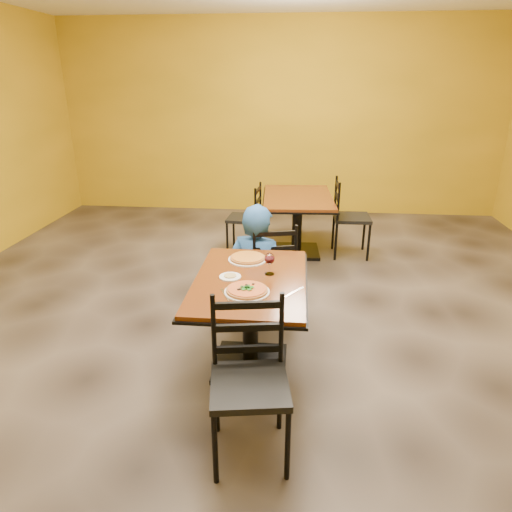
# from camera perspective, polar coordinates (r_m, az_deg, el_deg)

# --- Properties ---
(floor) EXTENTS (7.00, 8.00, 0.01)m
(floor) POSITION_cam_1_polar(r_m,az_deg,el_deg) (4.07, 0.07, -9.61)
(floor) COLOR black
(floor) RESTS_ON ground
(wall_back) EXTENTS (7.00, 0.01, 3.00)m
(wall_back) POSITION_cam_1_polar(r_m,az_deg,el_deg) (7.50, 3.07, 16.87)
(wall_back) COLOR gold
(wall_back) RESTS_ON ground
(table_main) EXTENTS (0.83, 1.23, 0.75)m
(table_main) POSITION_cam_1_polar(r_m,az_deg,el_deg) (3.37, -0.73, -5.88)
(table_main) COLOR #60250F
(table_main) RESTS_ON floor
(table_second) EXTENTS (0.93, 1.32, 0.75)m
(table_second) POSITION_cam_1_polar(r_m,az_deg,el_deg) (5.70, 5.25, 5.67)
(table_second) COLOR #60250F
(table_second) RESTS_ON floor
(chair_main_near) EXTENTS (0.50, 0.50, 0.97)m
(chair_main_near) POSITION_cam_1_polar(r_m,az_deg,el_deg) (2.66, -0.83, -16.13)
(chair_main_near) COLOR black
(chair_main_near) RESTS_ON floor
(chair_main_far) EXTENTS (0.50, 0.50, 0.91)m
(chair_main_far) POSITION_cam_1_polar(r_m,az_deg,el_deg) (4.25, 1.91, -1.33)
(chair_main_far) COLOR black
(chair_main_far) RESTS_ON floor
(chair_second_left) EXTENTS (0.43, 0.43, 0.88)m
(chair_second_left) POSITION_cam_1_polar(r_m,az_deg,el_deg) (5.77, -1.53, 4.74)
(chair_second_left) COLOR black
(chair_second_left) RESTS_ON floor
(chair_second_right) EXTENTS (0.45, 0.45, 0.97)m
(chair_second_right) POSITION_cam_1_polar(r_m,az_deg,el_deg) (5.76, 11.99, 4.70)
(chair_second_right) COLOR black
(chair_second_right) RESTS_ON floor
(diner) EXTENTS (0.64, 0.51, 1.09)m
(diner) POSITION_cam_1_polar(r_m,az_deg,el_deg) (4.13, 0.09, -0.71)
(diner) COLOR navy
(diner) RESTS_ON floor
(plate_main) EXTENTS (0.31, 0.31, 0.01)m
(plate_main) POSITION_cam_1_polar(r_m,az_deg,el_deg) (3.08, -1.14, -4.53)
(plate_main) COLOR white
(plate_main) RESTS_ON table_main
(pizza_main) EXTENTS (0.28, 0.28, 0.02)m
(pizza_main) POSITION_cam_1_polar(r_m,az_deg,el_deg) (3.07, -1.15, -4.27)
(pizza_main) COLOR #9A160B
(pizza_main) RESTS_ON plate_main
(plate_far) EXTENTS (0.31, 0.31, 0.01)m
(plate_far) POSITION_cam_1_polar(r_m,az_deg,el_deg) (3.62, -1.07, -0.43)
(plate_far) COLOR white
(plate_far) RESTS_ON table_main
(pizza_far) EXTENTS (0.28, 0.28, 0.02)m
(pizza_far) POSITION_cam_1_polar(r_m,az_deg,el_deg) (3.61, -1.07, -0.19)
(pizza_far) COLOR gold
(pizza_far) RESTS_ON plate_far
(side_plate) EXTENTS (0.16, 0.16, 0.01)m
(side_plate) POSITION_cam_1_polar(r_m,az_deg,el_deg) (3.31, -3.28, -2.63)
(side_plate) COLOR white
(side_plate) RESTS_ON table_main
(dip) EXTENTS (0.09, 0.09, 0.01)m
(dip) POSITION_cam_1_polar(r_m,az_deg,el_deg) (3.30, -3.29, -2.49)
(dip) COLOR #A78C51
(dip) RESTS_ON side_plate
(wine_glass) EXTENTS (0.08, 0.08, 0.18)m
(wine_glass) POSITION_cam_1_polar(r_m,az_deg,el_deg) (3.33, 1.71, -0.87)
(wine_glass) COLOR white
(wine_glass) RESTS_ON table_main
(fork) EXTENTS (0.09, 0.18, 0.00)m
(fork) POSITION_cam_1_polar(r_m,az_deg,el_deg) (3.05, -3.89, -4.89)
(fork) COLOR silver
(fork) RESTS_ON table_main
(knife) EXTENTS (0.14, 0.18, 0.00)m
(knife) POSITION_cam_1_polar(r_m,az_deg,el_deg) (3.09, 4.80, -4.57)
(knife) COLOR silver
(knife) RESTS_ON table_main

